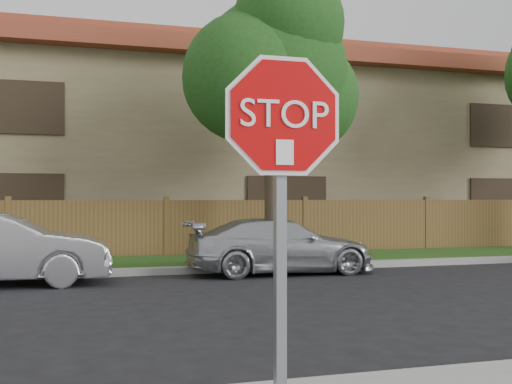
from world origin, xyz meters
name	(u,v)px	position (x,y,z in m)	size (l,w,h in m)	color
far_curb	(186,270)	(0.00, 8.15, 0.07)	(70.00, 0.30, 0.15)	gray
grass_strip	(175,263)	(0.00, 9.80, 0.06)	(70.00, 3.00, 0.12)	#1E4714
fence	(166,230)	(0.00, 11.40, 0.80)	(70.00, 0.12, 1.60)	brown
apartment_building	(147,146)	(0.00, 17.00, 3.53)	(35.20, 9.20, 7.20)	#887654
tree_mid	(275,72)	(2.52, 9.57, 4.87)	(4.80, 3.90, 7.35)	#382B21
stop_sign	(282,170)	(-0.97, -1.48, 1.83)	(1.01, 0.13, 2.55)	gray
sedan_right	(281,246)	(2.01, 7.60, 0.60)	(1.69, 4.15, 1.20)	#B9BDC1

